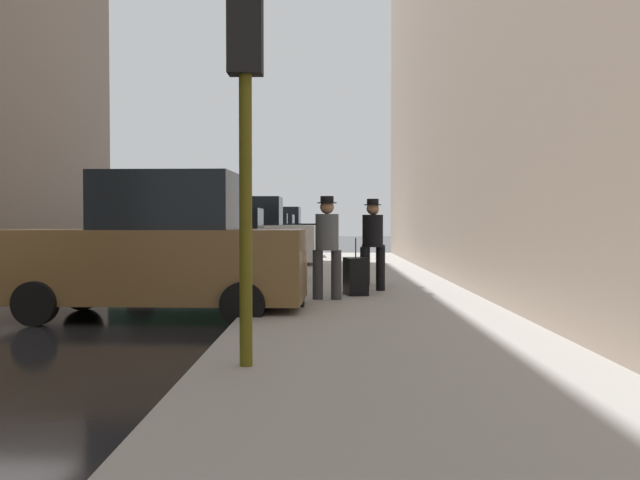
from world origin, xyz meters
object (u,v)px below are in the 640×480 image
traffic_light (245,85)px  pedestrian_in_tan_coat (373,240)px  parked_white_van (243,236)px  parked_blue_sedan (270,235)px  parked_bronze_suv (158,251)px  parked_dark_green_sedan (213,249)px  pedestrian_with_beanie (327,242)px  parked_silver_sedan (259,238)px  duffel_bag (294,297)px  parked_black_suv (278,230)px  fire_hydrant (285,273)px  pedestrian_with_fedora (373,240)px  rolling_suitcase (356,276)px

traffic_light → pedestrian_in_tan_coat: size_ratio=2.11×
parked_white_van → parked_blue_sedan: size_ratio=1.09×
parked_bronze_suv → parked_blue_sedan: size_ratio=1.10×
parked_dark_green_sedan → traffic_light: bearing=-79.2°
pedestrian_in_tan_coat → pedestrian_with_beanie: bearing=-109.2°
parked_silver_sedan → traffic_light: bearing=-84.9°
parked_white_van → parked_blue_sedan: parked_white_van is taller
pedestrian_in_tan_coat → duffel_bag: pedestrian_in_tan_coat is taller
parked_black_suv → pedestrian_in_tan_coat: 23.15m
fire_hydrant → pedestrian_with_fedora: pedestrian_with_fedora is taller
pedestrian_with_beanie → rolling_suitcase: pedestrian_with_beanie is taller
parked_dark_green_sedan → pedestrian_with_fedora: bearing=-36.0°
parked_dark_green_sedan → rolling_suitcase: parked_dark_green_sedan is taller
parked_dark_green_sedan → pedestrian_with_beanie: 4.83m
parked_bronze_suv → fire_hydrant: (1.80, 2.79, -0.54)m
parked_blue_sedan → parked_black_suv: parked_black_suv is taller
parked_silver_sedan → pedestrian_in_tan_coat: pedestrian_in_tan_coat is taller
parked_black_suv → pedestrian_with_beanie: size_ratio=2.63×
parked_blue_sedan → pedestrian_with_beanie: bearing=-82.7°
pedestrian_with_fedora → pedestrian_in_tan_coat: (0.10, 1.31, -0.03)m
traffic_light → parked_silver_sedan: bearing=95.1°
pedestrian_with_beanie → rolling_suitcase: bearing=55.6°
parked_black_suv → pedestrian_with_fedora: bearing=-81.8°
fire_hydrant → pedestrian_with_beanie: 1.86m
parked_black_suv → parked_blue_sedan: bearing=-90.0°
traffic_light → parked_dark_green_sedan: bearing=100.8°
parked_bronze_suv → rolling_suitcase: 3.77m
pedestrian_with_fedora → rolling_suitcase: bearing=-115.8°
fire_hydrant → pedestrian_with_beanie: pedestrian_with_beanie is taller
parked_blue_sedan → duffel_bag: 21.42m
rolling_suitcase → parked_dark_green_sedan: bearing=133.7°
parked_blue_sedan → pedestrian_with_beanie: pedestrian_with_beanie is taller
parked_dark_green_sedan → rolling_suitcase: size_ratio=4.05×
parked_dark_green_sedan → pedestrian_in_tan_coat: (3.60, -1.24, 0.26)m
parked_dark_green_sedan → duffel_bag: 5.44m
parked_bronze_suv → pedestrian_with_fedora: bearing=38.2°
pedestrian_with_fedora → rolling_suitcase: 1.05m
parked_white_van → parked_silver_sedan: 5.19m
duffel_bag → pedestrian_with_beanie: bearing=60.8°
parked_white_van → parked_silver_sedan: size_ratio=1.09×
parked_bronze_suv → parked_silver_sedan: bearing=90.0°
parked_black_suv → duffel_bag: size_ratio=10.60×
parked_bronze_suv → parked_silver_sedan: size_ratio=1.10×
parked_dark_green_sedan → traffic_light: (1.85, -9.69, 1.91)m
duffel_bag → parked_bronze_suv: bearing=-171.7°
fire_hydrant → pedestrian_in_tan_coat: (1.79, 1.27, 0.61)m
duffel_bag → pedestrian_with_fedora: bearing=60.1°
parked_dark_green_sedan → parked_blue_sedan: (-0.00, 16.32, 0.00)m
parked_black_suv → traffic_light: traffic_light is taller
parked_white_van → traffic_light: traffic_light is taller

